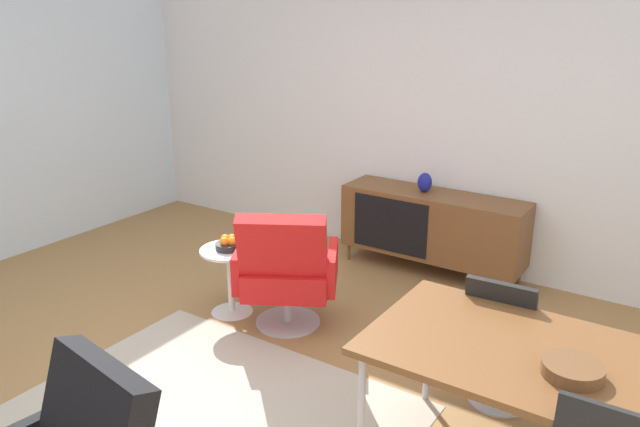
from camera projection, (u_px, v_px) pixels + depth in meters
ground_plane at (236, 386)px, 3.84m from camera, size 8.32×8.32×0.00m
wall_back at (424, 107)px, 5.44m from camera, size 6.80×0.12×2.80m
sideboard at (432, 225)px, 5.37m from camera, size 1.60×0.45×0.72m
vase_cobalt at (425, 182)px, 5.30m from camera, size 0.12×0.12×0.17m
dining_table at (543, 364)px, 2.81m from camera, size 1.60×0.90×0.74m
wooden_bowl_on_table at (573, 370)px, 2.64m from camera, size 0.26×0.26×0.06m
dining_chair_back_left at (502, 335)px, 3.51m from camera, size 0.42×0.44×0.86m
lounge_chair_red at (286, 269)px, 4.40m from camera, size 0.88×0.87×0.95m
side_table_round at (230, 273)px, 4.67m from camera, size 0.44×0.44×0.52m
fruit_bowl at (229, 244)px, 4.60m from camera, size 0.20×0.20×0.11m
area_rug at (208, 417)px, 3.54m from camera, size 2.20×1.70×0.01m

